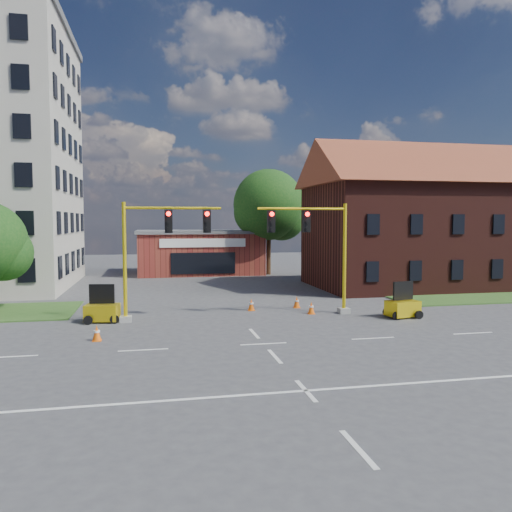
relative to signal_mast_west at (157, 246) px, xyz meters
name	(u,v)px	position (x,y,z in m)	size (l,w,h in m)	color
ground	(264,344)	(4.36, -6.00, -3.92)	(120.00, 120.00, 0.00)	#434346
grass_verge_ne	(495,298)	(22.36, 3.00, -3.88)	(14.00, 4.00, 0.08)	#325821
lane_markings	(281,363)	(4.36, -9.00, -3.91)	(60.00, 36.00, 0.01)	white
brick_shop	(199,251)	(4.36, 23.99, -1.76)	(12.40, 8.40, 4.30)	maroon
townhouse_row	(439,212)	(22.36, 10.00, 2.01)	(21.00, 11.00, 11.50)	#441914
tree_large	(272,208)	(11.21, 21.08, 2.61)	(7.24, 6.89, 10.26)	#3B2915
signal_mast_west	(157,246)	(0.00, 0.00, 0.00)	(5.30, 0.60, 6.20)	#989993
signal_mast_east	(317,245)	(8.71, 0.00, 0.00)	(5.30, 0.60, 6.20)	#989993
trailer_west	(102,311)	(-2.83, 0.22, -3.33)	(1.81, 1.36, 1.88)	yellow
trailer_east	(403,307)	(13.02, -1.81, -3.33)	(1.84, 1.43, 1.87)	yellow
cone_a	(97,333)	(-2.66, -4.00, -3.58)	(0.40, 0.40, 0.70)	#FF630D
cone_b	(251,305)	(5.37, 1.91, -3.58)	(0.40, 0.40, 0.70)	#FF630D
cone_c	(311,308)	(8.47, 0.17, -3.58)	(0.40, 0.40, 0.70)	#FF630D
cone_d	(297,302)	(8.25, 2.28, -3.58)	(0.40, 0.40, 0.70)	#FF630D
pickup_white	(370,279)	(16.48, 9.90, -3.26)	(2.20, 4.77, 1.33)	silver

